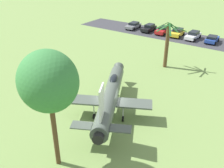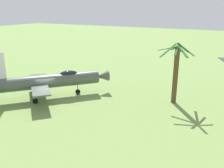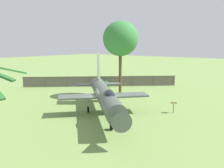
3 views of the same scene
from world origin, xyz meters
The scene contains 4 objects.
ground_plane centered at (0.00, 0.00, 0.00)m, with size 200.00×200.00×0.00m, color #75934C.
display_jet centered at (0.26, -0.24, 2.03)m, with size 12.37×11.60×5.69m.
palm_tree centered at (5.72, -13.68, 3.44)m, with size 4.38×3.95×6.68m.
info_plaque centered at (4.84, 4.89, 0.85)m, with size 0.71×0.60×1.14m.
Camera 2 is at (-20.09, -19.74, 10.33)m, focal length 39.12 mm.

